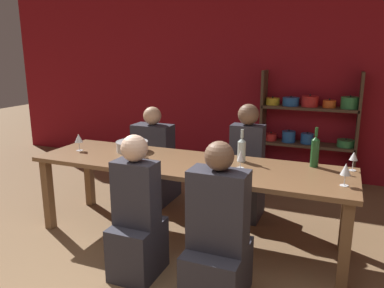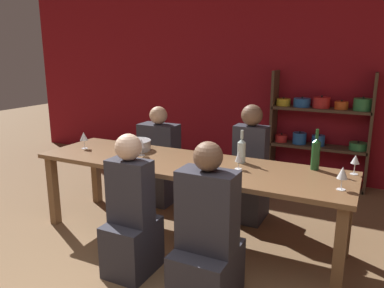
{
  "view_description": "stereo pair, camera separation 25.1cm",
  "coord_description": "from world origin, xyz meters",
  "px_view_note": "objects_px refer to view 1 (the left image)",
  "views": [
    {
      "loc": [
        1.08,
        -1.5,
        1.73
      ],
      "look_at": [
        -0.19,
        1.61,
        0.9
      ],
      "focal_mm": 35.0,
      "sensor_mm": 36.0,
      "label": 1
    },
    {
      "loc": [
        1.31,
        -1.4,
        1.73
      ],
      "look_at": [
        -0.19,
        1.61,
        0.9
      ],
      "focal_mm": 35.0,
      "sensor_mm": 36.0,
      "label": 2
    }
  ],
  "objects_px": {
    "shelf_unit": "(307,139)",
    "mixing_bowl": "(132,146)",
    "wine_bottle_dark": "(315,151)",
    "wine_glass_white_b": "(241,156)",
    "wine_glass_white_a": "(354,157)",
    "person_far_a": "(246,175)",
    "wine_glass_red_a": "(79,139)",
    "person_near_b": "(137,224)",
    "dining_table": "(188,171)",
    "person_near_a": "(218,244)",
    "person_far_b": "(154,167)",
    "wine_glass_white_d": "(140,145)",
    "wine_glass_white_e": "(346,170)",
    "wine_bottle_green": "(242,149)",
    "wine_glass_white_c": "(219,163)"
  },
  "relations": [
    {
      "from": "wine_glass_white_e",
      "to": "mixing_bowl",
      "type": "bearing_deg",
      "value": 172.08
    },
    {
      "from": "wine_bottle_green",
      "to": "person_near_b",
      "type": "relative_size",
      "value": 0.26
    },
    {
      "from": "wine_glass_white_c",
      "to": "person_far_a",
      "type": "height_order",
      "value": "person_far_a"
    },
    {
      "from": "wine_bottle_green",
      "to": "person_far_b",
      "type": "xyz_separation_m",
      "value": [
        -1.2,
        0.53,
        -0.47
      ]
    },
    {
      "from": "person_near_b",
      "to": "wine_glass_red_a",
      "type": "bearing_deg",
      "value": 147.79
    },
    {
      "from": "wine_glass_white_a",
      "to": "wine_glass_white_e",
      "type": "height_order",
      "value": "wine_glass_white_e"
    },
    {
      "from": "dining_table",
      "to": "mixing_bowl",
      "type": "xyz_separation_m",
      "value": [
        -0.68,
        0.16,
        0.14
      ]
    },
    {
      "from": "wine_bottle_green",
      "to": "wine_glass_white_e",
      "type": "height_order",
      "value": "wine_bottle_green"
    },
    {
      "from": "wine_glass_red_a",
      "to": "person_far_b",
      "type": "distance_m",
      "value": 1.01
    },
    {
      "from": "wine_glass_red_a",
      "to": "person_near_a",
      "type": "height_order",
      "value": "person_near_a"
    },
    {
      "from": "wine_bottle_dark",
      "to": "wine_glass_white_b",
      "type": "bearing_deg",
      "value": -154.13
    },
    {
      "from": "wine_glass_white_c",
      "to": "wine_glass_white_d",
      "type": "bearing_deg",
      "value": 161.17
    },
    {
      "from": "mixing_bowl",
      "to": "person_near_b",
      "type": "xyz_separation_m",
      "value": [
        0.54,
        -0.85,
        -0.38
      ]
    },
    {
      "from": "wine_bottle_green",
      "to": "wine_glass_red_a",
      "type": "relative_size",
      "value": 1.72
    },
    {
      "from": "dining_table",
      "to": "person_near_a",
      "type": "xyz_separation_m",
      "value": [
        0.54,
        -0.75,
        -0.25
      ]
    },
    {
      "from": "shelf_unit",
      "to": "wine_glass_white_a",
      "type": "xyz_separation_m",
      "value": [
        0.53,
        -1.81,
        0.28
      ]
    },
    {
      "from": "wine_bottle_dark",
      "to": "wine_glass_white_b",
      "type": "xyz_separation_m",
      "value": [
        -0.59,
        -0.28,
        -0.04
      ]
    },
    {
      "from": "mixing_bowl",
      "to": "person_far_a",
      "type": "xyz_separation_m",
      "value": [
        1.06,
        0.54,
        -0.34
      ]
    },
    {
      "from": "person_far_b",
      "to": "wine_glass_white_d",
      "type": "bearing_deg",
      "value": 109.15
    },
    {
      "from": "wine_bottle_dark",
      "to": "wine_glass_white_e",
      "type": "xyz_separation_m",
      "value": [
        0.25,
        -0.42,
        -0.02
      ]
    },
    {
      "from": "wine_bottle_dark",
      "to": "wine_glass_white_c",
      "type": "bearing_deg",
      "value": -138.83
    },
    {
      "from": "dining_table",
      "to": "wine_glass_red_a",
      "type": "relative_size",
      "value": 16.61
    },
    {
      "from": "wine_glass_white_b",
      "to": "dining_table",
      "type": "bearing_deg",
      "value": -178.27
    },
    {
      "from": "person_near_a",
      "to": "person_far_b",
      "type": "bearing_deg",
      "value": 130.96
    },
    {
      "from": "person_far_b",
      "to": "wine_glass_white_e",
      "type": "bearing_deg",
      "value": 157.3
    },
    {
      "from": "wine_glass_white_a",
      "to": "wine_glass_red_a",
      "type": "height_order",
      "value": "wine_glass_red_a"
    },
    {
      "from": "wine_bottle_green",
      "to": "wine_glass_white_c",
      "type": "xyz_separation_m",
      "value": [
        -0.05,
        -0.51,
        0.0
      ]
    },
    {
      "from": "wine_glass_white_b",
      "to": "wine_glass_white_c",
      "type": "relative_size",
      "value": 0.99
    },
    {
      "from": "shelf_unit",
      "to": "wine_bottle_dark",
      "type": "distance_m",
      "value": 1.86
    },
    {
      "from": "wine_glass_white_b",
      "to": "person_far_b",
      "type": "relative_size",
      "value": 0.14
    },
    {
      "from": "person_near_a",
      "to": "person_near_b",
      "type": "bearing_deg",
      "value": 175.18
    },
    {
      "from": "wine_glass_red_a",
      "to": "person_far_b",
      "type": "bearing_deg",
      "value": 61.26
    },
    {
      "from": "wine_glass_white_d",
      "to": "person_far_a",
      "type": "bearing_deg",
      "value": 37.91
    },
    {
      "from": "dining_table",
      "to": "wine_glass_white_b",
      "type": "xyz_separation_m",
      "value": [
        0.49,
        0.01,
        0.19
      ]
    },
    {
      "from": "shelf_unit",
      "to": "wine_glass_white_d",
      "type": "bearing_deg",
      "value": -122.75
    },
    {
      "from": "wine_bottle_green",
      "to": "person_near_a",
      "type": "xyz_separation_m",
      "value": [
        0.1,
        -0.97,
        -0.45
      ]
    },
    {
      "from": "wine_glass_white_a",
      "to": "person_far_a",
      "type": "relative_size",
      "value": 0.13
    },
    {
      "from": "person_far_a",
      "to": "person_near_b",
      "type": "xyz_separation_m",
      "value": [
        -0.52,
        -1.39,
        -0.04
      ]
    },
    {
      "from": "wine_glass_white_a",
      "to": "person_far_a",
      "type": "distance_m",
      "value": 1.16
    },
    {
      "from": "shelf_unit",
      "to": "mixing_bowl",
      "type": "xyz_separation_m",
      "value": [
        -1.53,
        -1.96,
        0.21
      ]
    },
    {
      "from": "wine_glass_white_a",
      "to": "wine_glass_white_b",
      "type": "bearing_deg",
      "value": -162.03
    },
    {
      "from": "wine_glass_white_c",
      "to": "person_far_a",
      "type": "distance_m",
      "value": 1.07
    },
    {
      "from": "wine_glass_white_c",
      "to": "person_far_a",
      "type": "xyz_separation_m",
      "value": [
        -0.02,
        0.99,
        -0.4
      ]
    },
    {
      "from": "wine_glass_white_a",
      "to": "person_near_a",
      "type": "bearing_deg",
      "value": -128.7
    },
    {
      "from": "wine_glass_red_a",
      "to": "mixing_bowl",
      "type": "bearing_deg",
      "value": 20.14
    },
    {
      "from": "shelf_unit",
      "to": "mixing_bowl",
      "type": "bearing_deg",
      "value": -127.97
    },
    {
      "from": "wine_glass_red_a",
      "to": "wine_glass_white_b",
      "type": "bearing_deg",
      "value": 1.54
    },
    {
      "from": "wine_glass_red_a",
      "to": "person_near_b",
      "type": "height_order",
      "value": "person_near_b"
    },
    {
      "from": "wine_glass_red_a",
      "to": "person_near_a",
      "type": "bearing_deg",
      "value": -22.55
    },
    {
      "from": "dining_table",
      "to": "wine_glass_white_b",
      "type": "height_order",
      "value": "wine_glass_white_b"
    }
  ]
}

